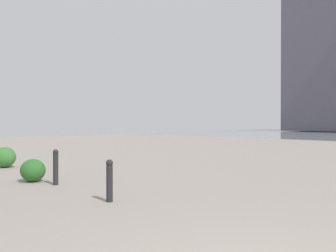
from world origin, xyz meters
name	(u,v)px	position (x,y,z in m)	size (l,w,h in m)	color
bollard_near	(110,180)	(4.38, -1.13, 0.41)	(0.13, 0.13, 0.78)	#232328
bollard_mid	(56,166)	(6.73, -1.19, 0.43)	(0.13, 0.13, 0.83)	#232328
shrub_low	(4,157)	(10.96, -1.41, 0.33)	(0.77, 0.70, 0.66)	#387533
shrub_round	(33,170)	(7.55, -0.98, 0.28)	(0.66, 0.59, 0.56)	#2D6628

